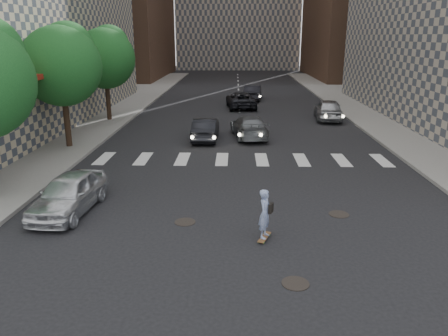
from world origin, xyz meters
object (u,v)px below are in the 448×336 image
(silver_sedan, at_px, (69,194))
(traffic_car_a, at_px, (206,129))
(tree_c, at_px, (106,56))
(skateboarder, at_px, (265,214))
(tree_b, at_px, (63,62))
(traffic_car_e, at_px, (253,93))
(traffic_car_c, at_px, (241,100))
(traffic_car_d, at_px, (328,109))
(traffic_car_b, at_px, (249,127))

(silver_sedan, bearing_deg, traffic_car_a, 75.05)
(tree_c, distance_m, skateboarder, 21.95)
(silver_sedan, bearing_deg, tree_c, 105.77)
(tree_b, xyz_separation_m, silver_sedan, (3.29, -9.14, -3.96))
(tree_b, distance_m, skateboarder, 15.47)
(traffic_car_e, bearing_deg, traffic_car_c, 81.30)
(skateboarder, xyz_separation_m, traffic_car_e, (0.73, 30.25, -0.12))
(tree_b, bearing_deg, skateboarder, -48.02)
(tree_b, bearing_deg, traffic_car_e, 60.59)
(traffic_car_d, bearing_deg, silver_sedan, 60.30)
(tree_b, relative_size, traffic_car_b, 1.44)
(traffic_car_a, bearing_deg, silver_sedan, 71.30)
(tree_c, relative_size, traffic_car_e, 1.51)
(tree_b, xyz_separation_m, traffic_car_a, (7.36, 2.12, -3.99))
(tree_b, height_order, traffic_car_e, tree_b)
(tree_b, distance_m, silver_sedan, 10.49)
(tree_b, bearing_deg, tree_c, 90.00)
(traffic_car_b, relative_size, traffic_car_c, 0.93)
(silver_sedan, xyz_separation_m, traffic_car_d, (12.66, 18.00, 0.09))
(traffic_car_a, height_order, traffic_car_e, traffic_car_e)
(skateboarder, height_order, traffic_car_b, skateboarder)
(skateboarder, bearing_deg, tree_c, 138.93)
(traffic_car_c, relative_size, traffic_car_d, 1.08)
(silver_sedan, xyz_separation_m, traffic_car_a, (4.06, 11.26, -0.03))
(traffic_car_b, bearing_deg, traffic_car_d, -142.83)
(silver_sedan, distance_m, traffic_car_b, 13.72)
(skateboarder, height_order, traffic_car_e, skateboarder)
(traffic_car_d, height_order, traffic_car_e, traffic_car_d)
(skateboarder, relative_size, traffic_car_a, 0.40)
(silver_sedan, bearing_deg, skateboarder, -11.74)
(silver_sedan, relative_size, traffic_car_e, 0.92)
(traffic_car_a, distance_m, traffic_car_e, 17.32)
(silver_sedan, relative_size, traffic_car_c, 0.82)
(traffic_car_c, bearing_deg, traffic_car_e, -109.48)
(traffic_car_b, bearing_deg, traffic_car_a, 8.08)
(traffic_car_b, relative_size, traffic_car_e, 1.05)
(tree_c, height_order, traffic_car_a, tree_c)
(traffic_car_a, xyz_separation_m, traffic_car_d, (8.60, 6.74, 0.12))
(skateboarder, bearing_deg, traffic_car_b, 111.60)
(traffic_car_a, height_order, traffic_car_b, traffic_car_b)
(traffic_car_a, height_order, traffic_car_c, traffic_car_c)
(tree_c, distance_m, traffic_car_b, 11.89)
(tree_c, height_order, traffic_car_b, tree_c)
(silver_sedan, relative_size, traffic_car_b, 0.88)
(silver_sedan, xyz_separation_m, traffic_car_c, (6.29, 23.36, 0.00))
(tree_c, height_order, traffic_car_d, tree_c)
(tree_c, height_order, traffic_car_c, tree_c)
(tree_b, xyz_separation_m, traffic_car_c, (9.58, 14.23, -3.96))
(tree_c, relative_size, silver_sedan, 1.64)
(tree_b, height_order, tree_c, same)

